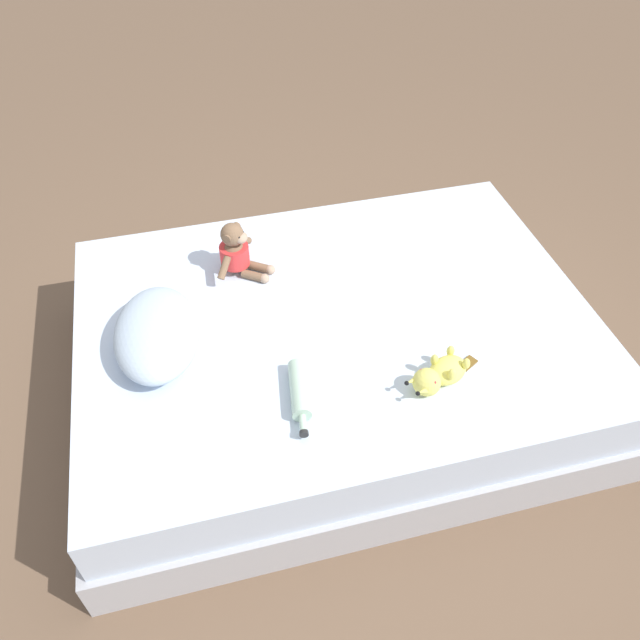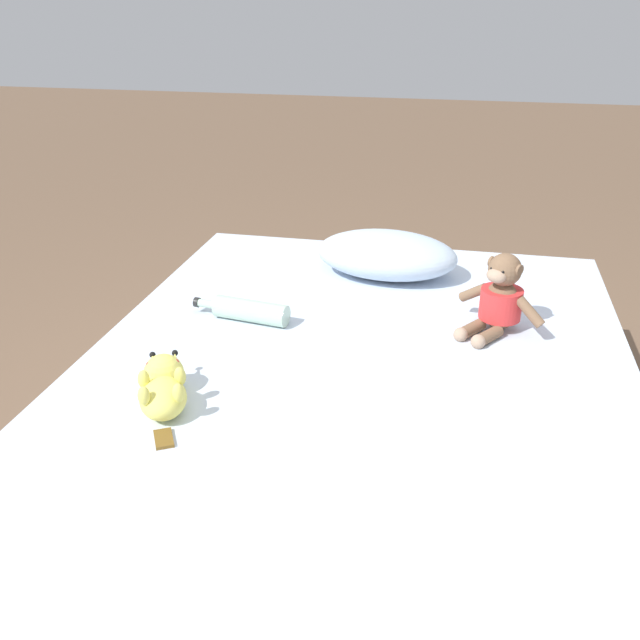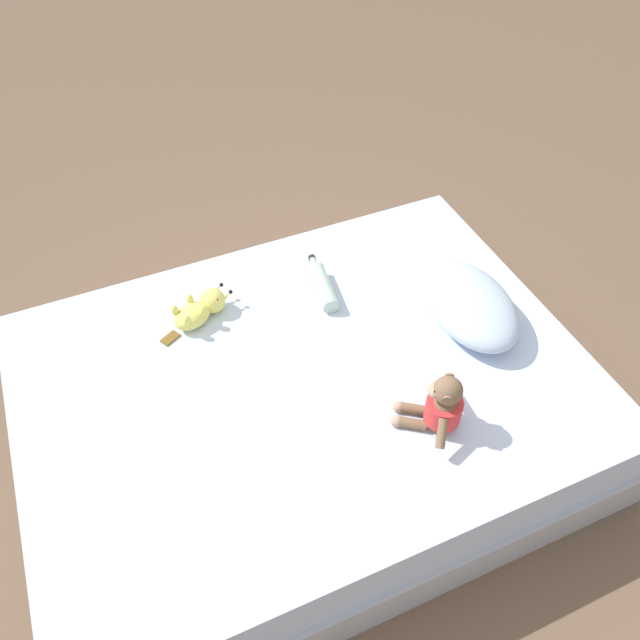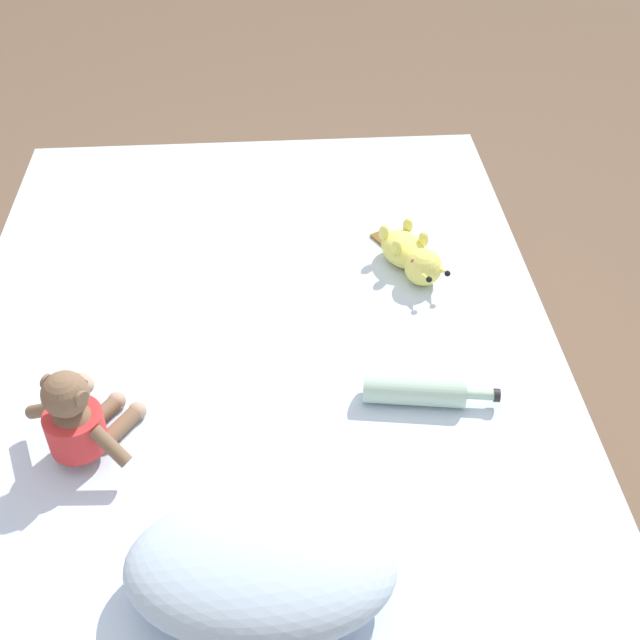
% 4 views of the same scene
% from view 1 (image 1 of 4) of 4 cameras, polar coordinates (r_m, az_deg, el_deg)
% --- Properties ---
extents(ground_plane, '(16.00, 16.00, 0.00)m').
position_cam_1_polar(ground_plane, '(2.81, 1.31, -5.62)').
color(ground_plane, brown).
extents(bed, '(1.52, 2.07, 0.41)m').
position_cam_1_polar(bed, '(2.66, 1.38, -2.85)').
color(bed, '#B2B2B7').
rests_on(bed, ground_plane).
extents(pillow, '(0.51, 0.35, 0.15)m').
position_cam_1_polar(pillow, '(2.41, -14.40, -1.18)').
color(pillow, silver).
rests_on(pillow, bed).
extents(plush_monkey, '(0.25, 0.25, 0.24)m').
position_cam_1_polar(plush_monkey, '(2.67, -7.46, 6.02)').
color(plush_monkey, brown).
rests_on(plush_monkey, bed).
extents(plush_yellow_creature, '(0.19, 0.32, 0.10)m').
position_cam_1_polar(plush_yellow_creature, '(2.28, 10.59, -4.83)').
color(plush_yellow_creature, '#EAE066').
rests_on(plush_yellow_creature, bed).
extents(glass_bottle, '(0.31, 0.10, 0.07)m').
position_cam_1_polar(glass_bottle, '(2.21, -1.83, -6.37)').
color(glass_bottle, '#B2D1B7').
rests_on(glass_bottle, bed).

